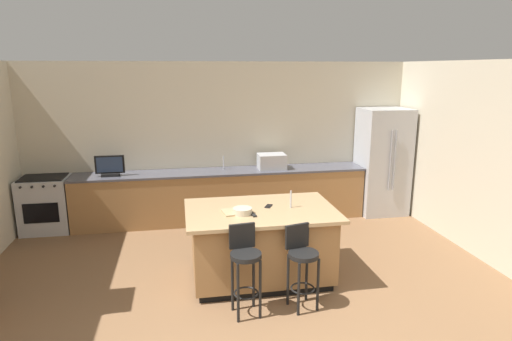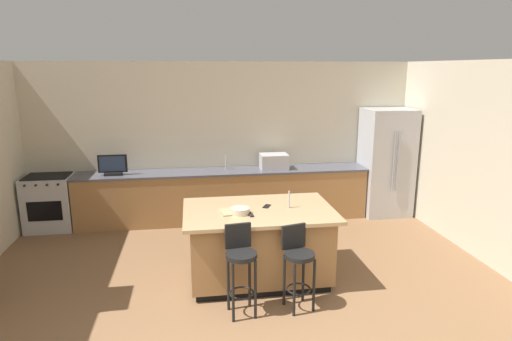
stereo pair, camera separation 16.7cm
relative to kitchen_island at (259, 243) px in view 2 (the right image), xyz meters
name	(u,v)px [view 2 (the right image)]	position (x,y,z in m)	size (l,w,h in m)	color
wall_back	(224,140)	(-0.22, 2.65, 0.90)	(7.31, 0.12, 2.76)	beige
wall_right	(488,162)	(3.24, 0.22, 0.90)	(0.12, 5.26, 2.76)	beige
counter_back	(224,195)	(-0.26, 2.27, -0.03)	(5.06, 0.62, 0.91)	#9E7042
kitchen_island	(259,243)	(0.00, 0.00, 0.00)	(1.87, 1.22, 0.94)	black
refrigerator	(386,162)	(2.70, 2.21, 0.49)	(0.85, 0.76, 1.94)	#B7BABF
range_oven	(50,202)	(-3.18, 2.27, -0.02)	(0.76, 0.63, 0.93)	#B7BABF
microwave	(274,162)	(0.63, 2.27, 0.56)	(0.48, 0.36, 0.26)	#B7BABF
tv_monitor	(113,166)	(-2.12, 2.22, 0.59)	(0.47, 0.16, 0.35)	black
sink_faucet_back	(226,163)	(-0.22, 2.37, 0.55)	(0.02, 0.02, 0.24)	#B2B2B7
sink_faucet_island	(289,199)	(0.38, 0.00, 0.57)	(0.02, 0.02, 0.22)	#B2B2B7
bar_stool_left	(241,262)	(-0.32, -0.76, 0.13)	(0.34, 0.35, 1.01)	black
bar_stool_right	(298,260)	(0.33, -0.74, 0.09)	(0.35, 0.37, 0.95)	black
fruit_bowl	(240,211)	(-0.25, -0.14, 0.50)	(0.23, 0.23, 0.08)	beige
cell_phone	(267,206)	(0.12, 0.09, 0.46)	(0.07, 0.15, 0.01)	black
tv_remote	(250,214)	(-0.14, -0.20, 0.47)	(0.04, 0.17, 0.02)	black
cutting_board	(234,211)	(-0.32, -0.06, 0.47)	(0.32, 0.28, 0.02)	tan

